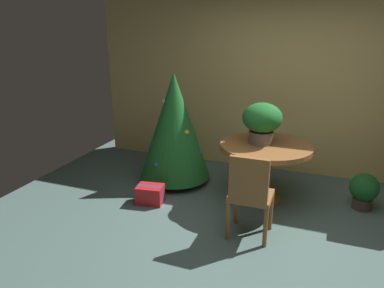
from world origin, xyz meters
TOP-DOWN VIEW (x-y plane):
  - ground_plane at (0.00, 0.00)m, footprint 6.60×6.60m
  - back_wall_panel at (0.00, 2.20)m, footprint 6.00×0.10m
  - round_dining_table at (-0.15, 1.04)m, footprint 1.10×1.10m
  - flower_vase at (-0.22, 1.07)m, footprint 0.47×0.47m
  - wooden_chair_near at (-0.15, 0.15)m, footprint 0.43×0.39m
  - holiday_tree at (-1.42, 1.21)m, footprint 0.97×0.97m
  - gift_box_red at (-1.45, 0.49)m, footprint 0.35×0.28m
  - potted_plant at (1.00, 1.25)m, footprint 0.34×0.34m

SIDE VIEW (x-z plane):
  - ground_plane at x=0.00m, z-range 0.00..0.00m
  - gift_box_red at x=-1.45m, z-range 0.00..0.23m
  - potted_plant at x=1.00m, z-range 0.02..0.47m
  - wooden_chair_near at x=-0.15m, z-range 0.05..0.97m
  - round_dining_table at x=-0.15m, z-range 0.22..0.96m
  - holiday_tree at x=-1.42m, z-range 0.04..1.57m
  - flower_vase at x=-0.22m, z-range 0.78..1.27m
  - back_wall_panel at x=0.00m, z-range 0.00..2.60m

